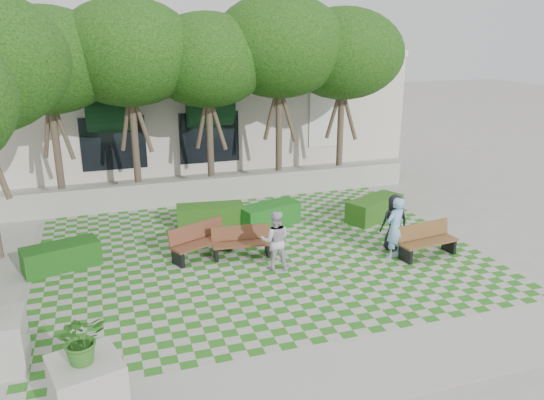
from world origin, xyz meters
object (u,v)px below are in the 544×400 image
object	(u,v)px
person_blue	(395,228)
hedge_east	(374,209)
hedge_west	(61,256)
bench_east	(427,241)
hedge_midright	(269,214)
bench_mid	(242,243)
bench_west	(201,241)
person_white	(275,240)
planter_front	(86,377)
hedge_midleft	(210,216)
person_dark	(394,222)

from	to	relation	value
person_blue	hedge_east	bearing A→B (deg)	-127.89
hedge_east	hedge_west	xyz separation A→B (m)	(-9.75, -0.83, -0.03)
person_blue	bench_east	bearing A→B (deg)	149.64
bench_east	hedge_east	size ratio (longest dim) A/B	0.86
hedge_west	hedge_midright	bearing A→B (deg)	12.79
hedge_midright	bench_mid	bearing A→B (deg)	-124.98
hedge_east	bench_east	bearing A→B (deg)	-91.65
hedge_east	person_blue	world-z (taller)	person_blue
bench_mid	bench_west	world-z (taller)	bench_west
bench_west	person_white	distance (m)	2.23
person_blue	planter_front	bearing A→B (deg)	8.11
hedge_west	person_blue	xyz separation A→B (m)	(8.73, -2.13, 0.53)
hedge_midleft	bench_west	bearing A→B (deg)	-108.55
bench_east	hedge_midleft	distance (m)	6.68
planter_front	person_dark	xyz separation A→B (m)	(8.35, 4.64, 0.05)
bench_west	hedge_midleft	world-z (taller)	bench_west
hedge_west	person_white	distance (m)	5.68
hedge_east	hedge_west	distance (m)	9.78
hedge_midleft	person_white	world-z (taller)	person_white
bench_west	hedge_west	xyz separation A→B (m)	(-3.65, 0.41, -0.12)
hedge_east	hedge_midleft	bearing A→B (deg)	169.72
bench_east	person_blue	size ratio (longest dim) A/B	1.04
bench_mid	hedge_midright	size ratio (longest dim) A/B	0.85
bench_west	planter_front	world-z (taller)	planter_front
bench_mid	planter_front	xyz separation A→B (m)	(-4.04, -5.46, 0.35)
bench_mid	planter_front	size ratio (longest dim) A/B	0.90
bench_mid	planter_front	world-z (taller)	planter_front
planter_front	person_white	bearing A→B (deg)	43.38
person_blue	person_dark	xyz separation A→B (m)	(0.32, 0.56, -0.06)
person_blue	bench_west	bearing A→B (deg)	-37.49
planter_front	person_blue	bearing A→B (deg)	26.97
planter_front	person_dark	size ratio (longest dim) A/B	1.16
bench_mid	hedge_midleft	size ratio (longest dim) A/B	0.80
person_dark	hedge_midleft	bearing A→B (deg)	-30.00
bench_west	person_dark	size ratio (longest dim) A/B	1.17
hedge_west	person_dark	world-z (taller)	person_dark
hedge_midright	person_blue	distance (m)	4.36
person_blue	person_white	distance (m)	3.38
hedge_midleft	hedge_west	size ratio (longest dim) A/B	1.09
bench_mid	person_dark	xyz separation A→B (m)	(4.31, -0.82, 0.39)
bench_mid	person_white	xyz separation A→B (m)	(0.63, -1.05, 0.39)
hedge_midleft	person_dark	bearing A→B (deg)	-35.88
planter_front	person_dark	distance (m)	9.56
bench_west	person_dark	world-z (taller)	person_dark
bench_east	person_white	bearing A→B (deg)	165.62
hedge_midright	person_dark	xyz separation A→B (m)	(2.79, -2.99, 0.46)
bench_east	hedge_west	xyz separation A→B (m)	(-9.66, 2.32, -0.11)
bench_east	hedge_midright	world-z (taller)	bench_east
hedge_midright	person_dark	size ratio (longest dim) A/B	1.23
hedge_midright	hedge_midleft	bearing A→B (deg)	168.55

